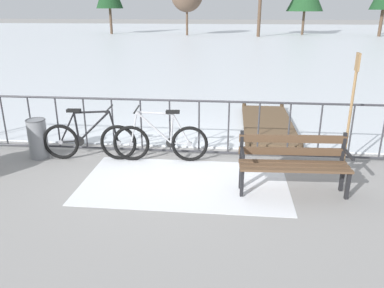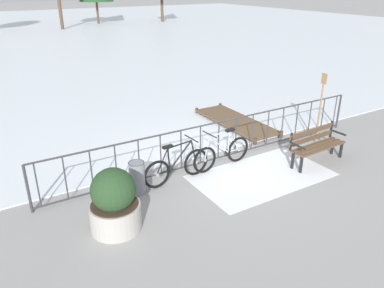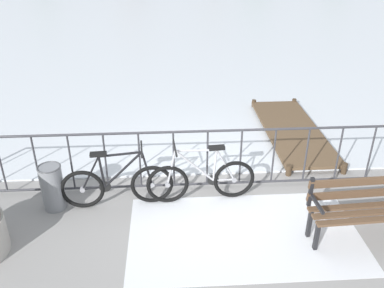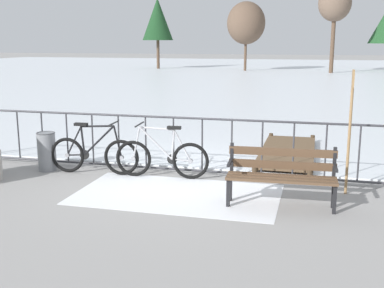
{
  "view_description": "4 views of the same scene",
  "coord_description": "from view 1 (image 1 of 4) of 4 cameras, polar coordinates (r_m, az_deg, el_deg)",
  "views": [
    {
      "loc": [
        1.1,
        -6.68,
        2.65
      ],
      "look_at": [
        0.5,
        -0.86,
        0.54
      ],
      "focal_mm": 35.8,
      "sensor_mm": 36.0,
      "label": 1
    },
    {
      "loc": [
        -5.04,
        -7.03,
        4.25
      ],
      "look_at": [
        -0.7,
        0.13,
        0.57
      ],
      "focal_mm": 35.1,
      "sensor_mm": 36.0,
      "label": 2
    },
    {
      "loc": [
        -0.61,
        -5.65,
        3.79
      ],
      "look_at": [
        -0.26,
        -0.14,
        0.91
      ],
      "focal_mm": 38.04,
      "sensor_mm": 36.0,
      "label": 3
    },
    {
      "loc": [
        2.51,
        -8.34,
        2.42
      ],
      "look_at": [
        0.42,
        -0.28,
        0.64
      ],
      "focal_mm": 45.39,
      "sensor_mm": 36.0,
      "label": 4
    }
  ],
  "objects": [
    {
      "name": "wooden_dock",
      "position": [
        8.94,
        11.19,
        3.01
      ],
      "size": [
        1.1,
        3.19,
        0.2
      ],
      "color": "brown",
      "rests_on": "ground"
    },
    {
      "name": "bicycle_near_railing",
      "position": [
        6.86,
        -4.71,
        0.36
      ],
      "size": [
        1.71,
        0.52,
        0.97
      ],
      "color": "black",
      "rests_on": "ground"
    },
    {
      "name": "railing_fence",
      "position": [
        7.09,
        -3.32,
        2.66
      ],
      "size": [
        9.06,
        0.06,
        1.07
      ],
      "color": "#38383D",
      "rests_on": "ground"
    },
    {
      "name": "oar_upright",
      "position": [
        6.67,
        22.65,
        5.2
      ],
      "size": [
        0.04,
        0.16,
        1.98
      ],
      "color": "#937047",
      "rests_on": "ground"
    },
    {
      "name": "snow_patch",
      "position": [
        6.12,
        -1.1,
        -5.75
      ],
      "size": [
        3.25,
        1.86,
        0.01
      ],
      "primitive_type": "cube",
      "color": "white",
      "rests_on": "ground"
    },
    {
      "name": "trash_bin",
      "position": [
        7.55,
        -21.98,
        0.8
      ],
      "size": [
        0.35,
        0.35,
        0.73
      ],
      "color": "gray",
      "rests_on": "ground"
    },
    {
      "name": "bicycle_second",
      "position": [
        7.15,
        -15.05,
        0.55
      ],
      "size": [
        1.71,
        0.52,
        0.97
      ],
      "color": "black",
      "rests_on": "ground"
    },
    {
      "name": "frozen_pond",
      "position": [
        35.2,
        4.24,
        15.49
      ],
      "size": [
        80.0,
        56.0,
        0.03
      ],
      "primitive_type": "cube",
      "color": "silver",
      "rests_on": "ground"
    },
    {
      "name": "park_bench",
      "position": [
        5.87,
        14.85,
        -2.2
      ],
      "size": [
        1.62,
        0.56,
        0.89
      ],
      "color": "brown",
      "rests_on": "ground"
    },
    {
      "name": "ground_plane",
      "position": [
        7.27,
        -3.23,
        -1.55
      ],
      "size": [
        160.0,
        160.0,
        0.0
      ],
      "primitive_type": "plane",
      "color": "gray"
    }
  ]
}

